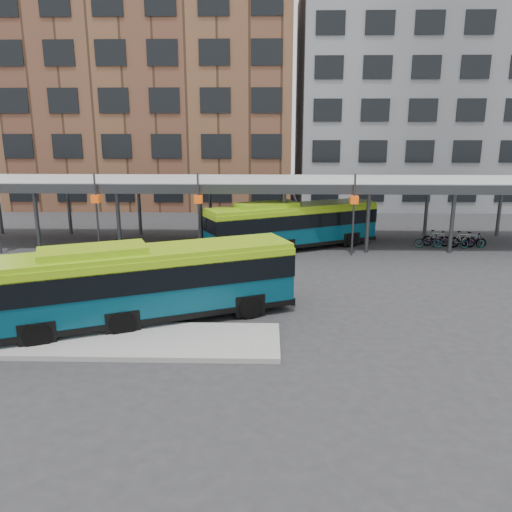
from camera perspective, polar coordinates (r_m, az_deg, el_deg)
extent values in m
plane|color=#28282B|center=(20.37, -1.71, -6.54)|extent=(120.00, 120.00, 0.00)
cube|color=gray|center=(18.73, -19.51, -9.03)|extent=(14.00, 3.00, 0.18)
cube|color=#999B9E|center=(32.19, -0.47, 8.52)|extent=(40.00, 6.00, 0.35)
cube|color=#383A3D|center=(29.22, -0.67, 7.63)|extent=(40.00, 0.15, 0.55)
cylinder|color=#383A3D|center=(33.14, -23.76, 3.80)|extent=(0.24, 0.24, 3.80)
cylinder|color=#383A3D|center=(37.66, -20.59, 5.23)|extent=(0.24, 0.24, 3.80)
cylinder|color=#383A3D|center=(31.34, -15.44, 3.96)|extent=(0.24, 0.24, 3.80)
cylinder|color=#383A3D|center=(36.08, -13.18, 5.41)|extent=(0.24, 0.24, 3.80)
cylinder|color=#383A3D|center=(30.26, -6.32, 4.04)|extent=(0.24, 0.24, 3.80)
cylinder|color=#383A3D|center=(35.16, -5.24, 5.50)|extent=(0.24, 0.24, 3.80)
cylinder|color=#383A3D|center=(30.00, 3.20, 4.02)|extent=(0.24, 0.24, 3.80)
cylinder|color=#383A3D|center=(34.93, 2.97, 5.48)|extent=(0.24, 0.24, 3.80)
cylinder|color=#383A3D|center=(30.56, 12.64, 3.88)|extent=(0.24, 0.24, 3.80)
cylinder|color=#383A3D|center=(35.41, 11.12, 5.35)|extent=(0.24, 0.24, 3.80)
cylinder|color=#383A3D|center=(31.90, 21.50, 3.66)|extent=(0.24, 0.24, 3.80)
cylinder|color=#383A3D|center=(36.58, 18.90, 5.13)|extent=(0.24, 0.24, 3.80)
cylinder|color=#383A3D|center=(38.37, 26.07, 4.84)|extent=(0.24, 0.24, 3.80)
cylinder|color=#383A3D|center=(30.81, -17.71, 4.58)|extent=(0.12, 0.12, 4.80)
cube|color=#DE4C0D|center=(30.68, -17.84, 6.23)|extent=(0.45, 0.45, 0.45)
cylinder|color=#383A3D|center=(29.40, -6.56, 4.72)|extent=(0.12, 0.12, 4.80)
cube|color=#DE4C0D|center=(29.26, -6.61, 6.46)|extent=(0.45, 0.45, 0.45)
cylinder|color=#383A3D|center=(29.52, 11.07, 4.59)|extent=(0.12, 0.12, 4.80)
cube|color=#DE4C0D|center=(29.39, 11.16, 6.32)|extent=(0.45, 0.45, 0.45)
cube|color=brown|center=(52.33, -11.32, 18.16)|extent=(26.00, 14.00, 22.00)
cube|color=slate|center=(53.21, 18.56, 16.57)|extent=(24.00, 14.00, 20.00)
cube|color=#073A4D|center=(19.49, -12.30, -3.17)|extent=(11.29, 6.60, 2.35)
cube|color=black|center=(19.36, -12.37, -1.85)|extent=(11.35, 6.67, 0.89)
cube|color=#82B212|center=(19.15, -12.50, 0.45)|extent=(11.25, 6.51, 0.19)
cube|color=#82B212|center=(18.92, -18.14, 0.48)|extent=(4.12, 3.03, 0.33)
cube|color=black|center=(19.83, -12.14, -6.10)|extent=(11.36, 6.67, 0.23)
cylinder|color=black|center=(19.69, -0.67, -5.83)|extent=(0.97, 0.63, 0.94)
cylinder|color=black|center=(21.72, -2.85, -3.89)|extent=(0.97, 0.63, 0.94)
cylinder|color=black|center=(18.62, -14.97, -7.55)|extent=(0.97, 0.63, 0.94)
cylinder|color=black|center=(20.76, -15.76, -5.31)|extent=(0.97, 0.63, 0.94)
cylinder|color=black|center=(18.57, -23.71, -8.37)|extent=(0.97, 0.63, 0.94)
cylinder|color=black|center=(20.72, -23.56, -6.03)|extent=(0.97, 0.63, 0.94)
cube|color=#073A4D|center=(30.85, 4.26, 3.44)|extent=(10.73, 6.93, 2.27)
cube|color=black|center=(30.77, 4.28, 4.27)|extent=(10.79, 7.00, 0.86)
cube|color=#82B212|center=(30.64, 4.30, 5.68)|extent=(10.69, 6.85, 0.18)
cube|color=#82B212|center=(29.77, 1.26, 5.82)|extent=(3.97, 3.09, 0.32)
cube|color=black|center=(31.06, 4.23, 1.58)|extent=(10.80, 7.00, 0.22)
cylinder|color=black|center=(32.08, 10.85, 1.82)|extent=(0.93, 0.65, 0.91)
cylinder|color=black|center=(33.85, 8.66, 2.56)|extent=(0.93, 0.65, 0.91)
cylinder|color=black|center=(29.59, 3.44, 1.01)|extent=(0.93, 0.65, 0.91)
cylinder|color=black|center=(31.50, 1.51, 1.85)|extent=(0.93, 0.65, 0.91)
cylinder|color=black|center=(28.42, -1.37, 0.47)|extent=(0.93, 0.65, 0.91)
cylinder|color=black|center=(30.40, -3.07, 1.37)|extent=(0.93, 0.65, 0.91)
imported|color=slate|center=(33.09, 19.11, 1.63)|extent=(1.71, 0.72, 0.88)
imported|color=slate|center=(33.66, 19.93, 1.92)|extent=(1.81, 0.77, 1.05)
imported|color=slate|center=(33.68, 20.63, 1.75)|extent=(1.83, 0.93, 0.92)
imported|color=slate|center=(33.85, 22.53, 1.76)|extent=(1.81, 0.70, 1.06)
imported|color=slate|center=(33.98, 23.50, 1.53)|extent=(1.72, 0.86, 0.86)
imported|color=slate|center=(34.39, 23.55, 1.74)|extent=(1.63, 0.93, 0.94)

